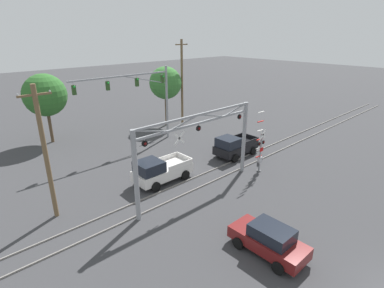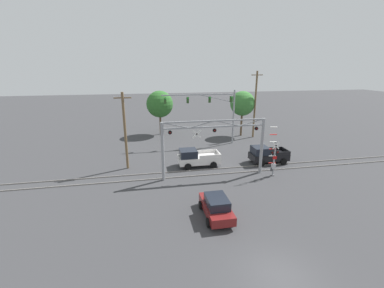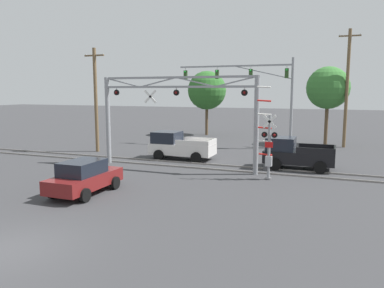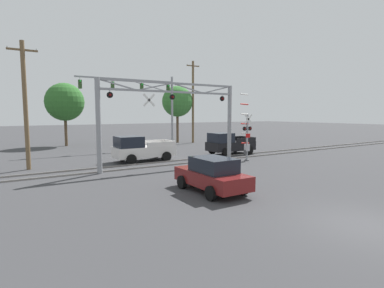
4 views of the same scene
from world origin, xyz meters
name	(u,v)px [view 2 (image 2 of 4)]	position (x,y,z in m)	size (l,w,h in m)	color
ground_plane	(280,277)	(0.00, 0.00, 0.00)	(200.00, 200.00, 0.00)	#38383A
rail_track_near	(213,174)	(0.00, 13.90, 0.05)	(80.00, 0.08, 0.10)	gray
rail_track_far	(209,169)	(0.00, 15.33, 0.05)	(80.00, 0.08, 0.10)	gray
crossing_gantry	(214,141)	(-0.01, 13.61, 3.77)	(10.61, 0.31, 5.90)	gray
crossing_signal_mast	(274,159)	(6.06, 12.57, 1.87)	(1.20, 0.35, 5.26)	gray
traffic_signal_span	(216,107)	(3.29, 24.73, 5.44)	(10.42, 0.39, 7.79)	gray
pickup_truck_lead	(196,158)	(-1.17, 16.71, 0.98)	(4.65, 2.27, 2.00)	silver
pickup_truck_following	(267,155)	(7.17, 16.20, 0.98)	(4.37, 2.27, 2.00)	black
sedan_waiting	(216,206)	(-1.78, 6.36, 0.83)	(2.04, 4.13, 1.66)	maroon
utility_pole_left	(125,130)	(-8.83, 17.49, 4.35)	(1.80, 0.28, 8.41)	brown
utility_pole_right	(255,104)	(10.33, 27.30, 5.28)	(1.80, 0.28, 10.27)	brown
background_tree_beyond_span	(160,104)	(-4.12, 31.83, 5.03)	(4.31, 4.31, 7.20)	brown
background_tree_far_left_verge	(242,104)	(8.75, 28.52, 5.25)	(3.90, 3.90, 7.22)	brown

